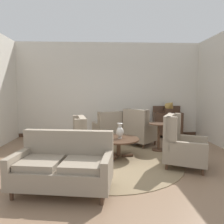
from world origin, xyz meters
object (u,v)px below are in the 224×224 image
at_px(porcelain_vase, 120,131).
at_px(armchair_beside_settee, 71,142).
at_px(gramophone, 170,106).
at_px(armchair_near_window, 108,129).
at_px(coffee_table, 119,141).
at_px(settee, 64,166).
at_px(armchair_near_sideboard, 140,130).
at_px(sideboard, 168,123).
at_px(armchair_far_left, 181,146).
at_px(side_table, 159,134).

distance_m(porcelain_vase, armchair_beside_settee, 1.16).
bearing_deg(gramophone, armchair_near_window, -162.54).
height_order(coffee_table, armchair_beside_settee, armchair_beside_settee).
relative_size(settee, armchair_near_window, 1.58).
relative_size(armchair_beside_settee, armchair_near_sideboard, 0.92).
height_order(settee, sideboard, sideboard).
bearing_deg(armchair_beside_settee, armchair_far_left, 66.30).
bearing_deg(porcelain_vase, gramophone, 47.76).
distance_m(armchair_near_sideboard, sideboard, 1.57).
height_order(armchair_beside_settee, sideboard, sideboard).
bearing_deg(coffee_table, sideboard, 49.17).
bearing_deg(settee, side_table, 53.49).
relative_size(coffee_table, side_table, 1.32).
height_order(coffee_table, armchair_near_window, armchair_near_window).
xyz_separation_m(coffee_table, armchair_near_window, (-0.21, 1.39, 0.03)).
bearing_deg(sideboard, armchair_near_window, -160.02).
bearing_deg(side_table, settee, -134.57).
bearing_deg(armchair_beside_settee, gramophone, 115.08).
bearing_deg(armchair_near_window, armchair_beside_settee, 39.94).
bearing_deg(armchair_near_sideboard, gramophone, -96.40).
height_order(armchair_near_window, side_table, armchair_near_window).
xyz_separation_m(coffee_table, settee, (-1.00, -1.61, 0.00)).
relative_size(porcelain_vase, armchair_near_window, 0.36).
bearing_deg(armchair_near_window, armchair_near_sideboard, 141.67).
bearing_deg(side_table, armchair_far_left, -82.34).
height_order(armchair_beside_settee, armchair_near_sideboard, armchair_near_sideboard).
bearing_deg(armchair_far_left, sideboard, 13.99).
xyz_separation_m(armchair_beside_settee, side_table, (2.21, 0.64, 0.03)).
height_order(coffee_table, sideboard, sideboard).
xyz_separation_m(armchair_near_window, sideboard, (2.06, 0.75, 0.07)).
bearing_deg(settee, porcelain_vase, 65.47).
bearing_deg(porcelain_vase, armchair_far_left, -28.09).
xyz_separation_m(armchair_beside_settee, sideboard, (2.95, 2.25, 0.07)).
bearing_deg(side_table, sideboard, 65.34).
bearing_deg(sideboard, settee, -127.21).
relative_size(sideboard, gramophone, 2.20).
distance_m(armchair_near_sideboard, side_table, 0.69).
relative_size(porcelain_vase, gramophone, 0.76).
height_order(armchair_near_sideboard, side_table, armchair_near_sideboard).
height_order(porcelain_vase, side_table, porcelain_vase).
bearing_deg(side_table, gramophone, 62.73).
distance_m(porcelain_vase, armchair_near_window, 1.42).
relative_size(coffee_table, gramophone, 2.02).
xyz_separation_m(settee, side_table, (2.11, 2.14, 0.05)).
xyz_separation_m(armchair_near_window, side_table, (1.32, -0.86, 0.02)).
bearing_deg(side_table, armchair_near_window, 146.74).
xyz_separation_m(porcelain_vase, settee, (-1.03, -1.61, -0.24)).
bearing_deg(gramophone, side_table, -117.27).
bearing_deg(side_table, coffee_table, -154.53).
bearing_deg(sideboard, armchair_far_left, -101.74).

